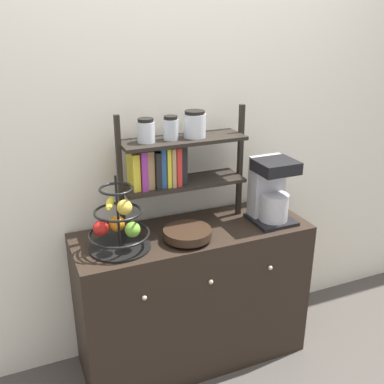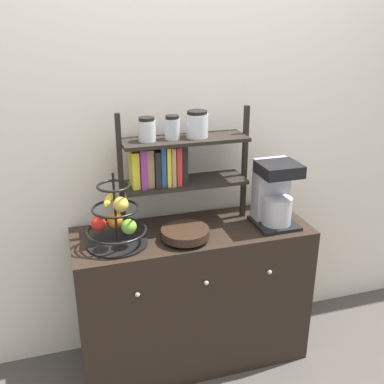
{
  "view_description": "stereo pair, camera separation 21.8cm",
  "coord_description": "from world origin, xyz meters",
  "views": [
    {
      "loc": [
        -0.81,
        -1.67,
        1.81
      ],
      "look_at": [
        -0.0,
        0.22,
        1.0
      ],
      "focal_mm": 42.0,
      "sensor_mm": 36.0,
      "label": 1
    },
    {
      "loc": [
        -0.6,
        -1.75,
        1.81
      ],
      "look_at": [
        -0.0,
        0.22,
        1.0
      ],
      "focal_mm": 42.0,
      "sensor_mm": 36.0,
      "label": 2
    }
  ],
  "objects": [
    {
      "name": "shelf_hutch",
      "position": [
        -0.08,
        0.31,
        1.16
      ],
      "size": [
        0.67,
        0.2,
        0.6
      ],
      "color": "black",
      "rests_on": "sideboard"
    },
    {
      "name": "coffee_maker",
      "position": [
        0.43,
        0.18,
        0.96
      ],
      "size": [
        0.21,
        0.23,
        0.34
      ],
      "color": "black",
      "rests_on": "sideboard"
    },
    {
      "name": "wall_back",
      "position": [
        0.0,
        0.48,
        1.3
      ],
      "size": [
        7.0,
        0.05,
        2.6
      ],
      "primitive_type": "cube",
      "color": "silver",
      "rests_on": "ground_plane"
    },
    {
      "name": "ground_plane",
      "position": [
        0.0,
        0.0,
        0.0
      ],
      "size": [
        12.0,
        12.0,
        0.0
      ],
      "primitive_type": "plane",
      "color": "#47423D"
    },
    {
      "name": "sideboard",
      "position": [
        0.0,
        0.22,
        0.39
      ],
      "size": [
        1.21,
        0.46,
        0.79
      ],
      "color": "black",
      "rests_on": "ground_plane"
    },
    {
      "name": "wooden_bowl",
      "position": [
        -0.06,
        0.13,
        0.82
      ],
      "size": [
        0.24,
        0.24,
        0.06
      ],
      "color": "black",
      "rests_on": "sideboard"
    },
    {
      "name": "fruit_stand",
      "position": [
        -0.39,
        0.18,
        0.91
      ],
      "size": [
        0.29,
        0.29,
        0.36
      ],
      "color": "black",
      "rests_on": "sideboard"
    }
  ]
}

